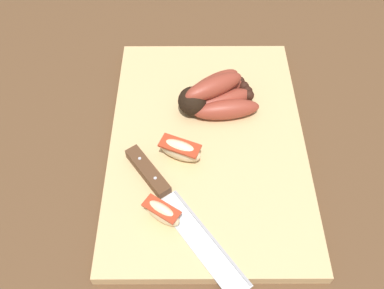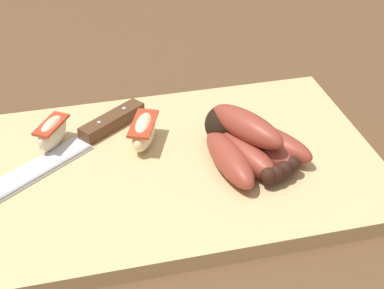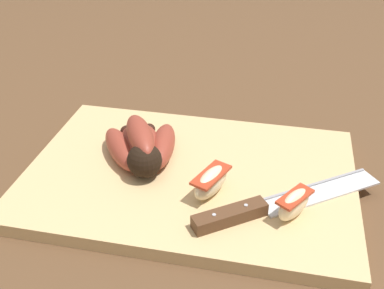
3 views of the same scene
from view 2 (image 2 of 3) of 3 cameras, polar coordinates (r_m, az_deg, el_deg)
ground_plane at (r=0.76m, az=0.02°, el=-3.07°), size 6.00×6.00×0.00m
cutting_board at (r=0.77m, az=-0.88°, el=-2.08°), size 0.48×0.33×0.02m
banana_bunch at (r=0.75m, az=5.06°, el=0.14°), size 0.13×0.14×0.06m
chefs_knife at (r=0.80m, az=-9.79°, el=0.52°), size 0.24×0.19×0.02m
apple_wedge_near at (r=0.78m, az=-4.46°, el=1.22°), size 0.05×0.07×0.04m
apple_wedge_middle at (r=0.79m, az=-12.68°, el=1.08°), size 0.05×0.06×0.04m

